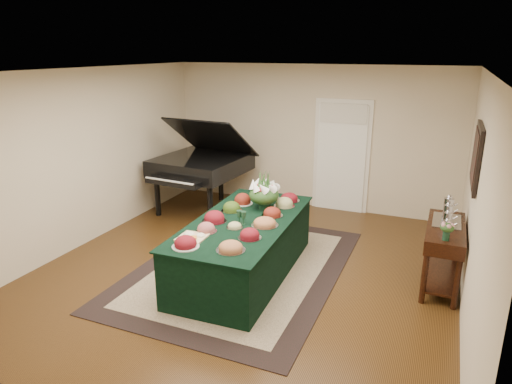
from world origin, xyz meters
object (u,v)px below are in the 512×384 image
at_px(buffet_table, 244,247).
at_px(mahogany_sideboard, 445,240).
at_px(floral_centerpiece, 264,191).
at_px(grand_piano, 201,164).

xyz_separation_m(buffet_table, mahogany_sideboard, (2.49, 0.68, 0.25)).
relative_size(floral_centerpiece, mahogany_sideboard, 0.36).
relative_size(floral_centerpiece, grand_piano, 0.24).
bearing_deg(mahogany_sideboard, floral_centerpiece, -176.85).
bearing_deg(grand_piano, floral_centerpiece, -38.87).
bearing_deg(buffet_table, grand_piano, 131.19).
bearing_deg(mahogany_sideboard, buffet_table, -164.66).
xyz_separation_m(grand_piano, mahogany_sideboard, (4.28, -1.37, -0.26)).
relative_size(buffet_table, grand_piano, 1.42).
bearing_deg(grand_piano, buffet_table, -48.81).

